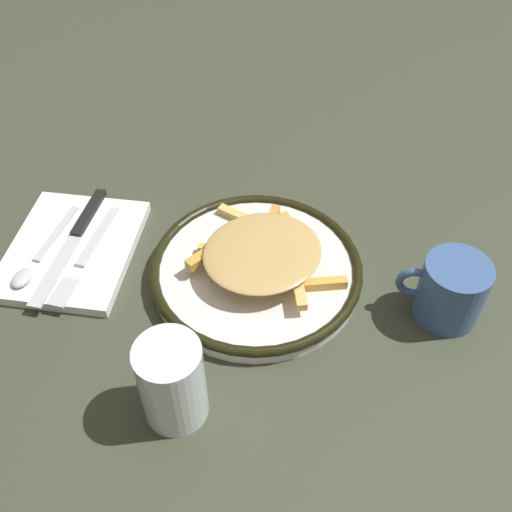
# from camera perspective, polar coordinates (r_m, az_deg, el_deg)

# --- Properties ---
(ground_plane) EXTENTS (2.60, 2.60, 0.00)m
(ground_plane) POSITION_cam_1_polar(r_m,az_deg,el_deg) (0.75, -0.00, -2.02)
(ground_plane) COLOR #373C2C
(plate) EXTENTS (0.26, 0.26, 0.02)m
(plate) POSITION_cam_1_polar(r_m,az_deg,el_deg) (0.74, -0.00, -1.35)
(plate) COLOR silver
(plate) RESTS_ON ground_plane
(fries_heap) EXTENTS (0.21, 0.20, 0.04)m
(fries_heap) POSITION_cam_1_polar(r_m,az_deg,el_deg) (0.72, 0.38, 0.37)
(fries_heap) COLOR #E2BB5F
(fries_heap) RESTS_ON plate
(napkin) EXTENTS (0.17, 0.20, 0.01)m
(napkin) POSITION_cam_1_polar(r_m,az_deg,el_deg) (0.81, -17.29, 0.62)
(napkin) COLOR white
(napkin) RESTS_ON ground_plane
(fork) EXTENTS (0.03, 0.18, 0.00)m
(fork) POSITION_cam_1_polar(r_m,az_deg,el_deg) (0.78, -15.99, 0.16)
(fork) COLOR silver
(fork) RESTS_ON napkin
(knife) EXTENTS (0.02, 0.21, 0.01)m
(knife) POSITION_cam_1_polar(r_m,az_deg,el_deg) (0.81, -16.91, 2.04)
(knife) COLOR black
(knife) RESTS_ON napkin
(spoon) EXTENTS (0.03, 0.15, 0.01)m
(spoon) POSITION_cam_1_polar(r_m,az_deg,el_deg) (0.79, -20.42, -0.32)
(spoon) COLOR silver
(spoon) RESTS_ON napkin
(water_glass) EXTENTS (0.07, 0.07, 0.11)m
(water_glass) POSITION_cam_1_polar(r_m,az_deg,el_deg) (0.60, -8.10, -11.95)
(water_glass) COLOR silver
(water_glass) RESTS_ON ground_plane
(coffee_mug) EXTENTS (0.10, 0.08, 0.08)m
(coffee_mug) POSITION_cam_1_polar(r_m,az_deg,el_deg) (0.72, 18.21, -3.17)
(coffee_mug) COLOR #3C5C91
(coffee_mug) RESTS_ON ground_plane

